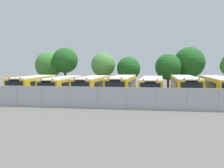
# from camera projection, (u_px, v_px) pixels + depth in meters

# --- Properties ---
(ground_plane) EXTENTS (160.00, 160.00, 0.00)m
(ground_plane) POSITION_uv_depth(u_px,v_px,m) (122.00, 97.00, 33.61)
(ground_plane) COLOR #595651
(school_bus_0) EXTENTS (2.80, 10.60, 2.60)m
(school_bus_0) POSITION_uv_depth(u_px,v_px,m) (34.00, 85.00, 35.26)
(school_bus_0) COLOR yellow
(school_bus_0) RESTS_ON ground_plane
(school_bus_1) EXTENTS (2.69, 11.45, 2.51)m
(school_bus_1) POSITION_uv_depth(u_px,v_px,m) (63.00, 86.00, 34.54)
(school_bus_1) COLOR yellow
(school_bus_1) RESTS_ON ground_plane
(school_bus_2) EXTENTS (2.63, 10.57, 2.59)m
(school_bus_2) POSITION_uv_depth(u_px,v_px,m) (92.00, 86.00, 33.94)
(school_bus_2) COLOR yellow
(school_bus_2) RESTS_ON ground_plane
(school_bus_3) EXTENTS (2.68, 10.83, 2.68)m
(school_bus_3) POSITION_uv_depth(u_px,v_px,m) (122.00, 86.00, 33.38)
(school_bus_3) COLOR yellow
(school_bus_3) RESTS_ON ground_plane
(school_bus_4) EXTENTS (2.70, 11.14, 2.54)m
(school_bus_4) POSITION_uv_depth(u_px,v_px,m) (152.00, 87.00, 32.97)
(school_bus_4) COLOR yellow
(school_bus_4) RESTS_ON ground_plane
(school_bus_5) EXTENTS (2.74, 11.56, 2.70)m
(school_bus_5) POSITION_uv_depth(u_px,v_px,m) (185.00, 87.00, 32.11)
(school_bus_5) COLOR yellow
(school_bus_5) RESTS_ON ground_plane
(school_bus_6) EXTENTS (2.71, 11.53, 2.66)m
(school_bus_6) POSITION_uv_depth(u_px,v_px,m) (218.00, 87.00, 31.81)
(school_bus_6) COLOR yellow
(school_bus_6) RESTS_ON ground_plane
(tree_0) EXTENTS (4.57, 4.47, 6.09)m
(tree_0) POSITION_uv_depth(u_px,v_px,m) (50.00, 64.00, 46.26)
(tree_0) COLOR #4C3823
(tree_0) RESTS_ON ground_plane
(tree_1) EXTENTS (4.13, 4.13, 6.71)m
(tree_1) POSITION_uv_depth(u_px,v_px,m) (65.00, 60.00, 44.89)
(tree_1) COLOR #4C3823
(tree_1) RESTS_ON ground_plane
(tree_2) EXTENTS (3.72, 3.72, 5.77)m
(tree_2) POSITION_uv_depth(u_px,v_px,m) (104.00, 65.00, 42.64)
(tree_2) COLOR #4C3823
(tree_2) RESTS_ON ground_plane
(tree_3) EXTENTS (3.63, 3.63, 5.18)m
(tree_3) POSITION_uv_depth(u_px,v_px,m) (128.00, 68.00, 42.59)
(tree_3) COLOR #4C3823
(tree_3) RESTS_ON ground_plane
(tree_4) EXTENTS (4.00, 4.00, 5.61)m
(tree_4) POSITION_uv_depth(u_px,v_px,m) (168.00, 67.00, 42.15)
(tree_4) COLOR #4C3823
(tree_4) RESTS_ON ground_plane
(tree_5) EXTENTS (4.84, 4.84, 6.72)m
(tree_5) POSITION_uv_depth(u_px,v_px,m) (190.00, 63.00, 43.21)
(tree_5) COLOR #4C3823
(tree_5) RESTS_ON ground_plane
(chainlink_fence) EXTENTS (28.80, 0.07, 1.99)m
(chainlink_fence) POSITION_uv_depth(u_px,v_px,m) (112.00, 98.00, 24.71)
(chainlink_fence) COLOR #9EA0A3
(chainlink_fence) RESTS_ON ground_plane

